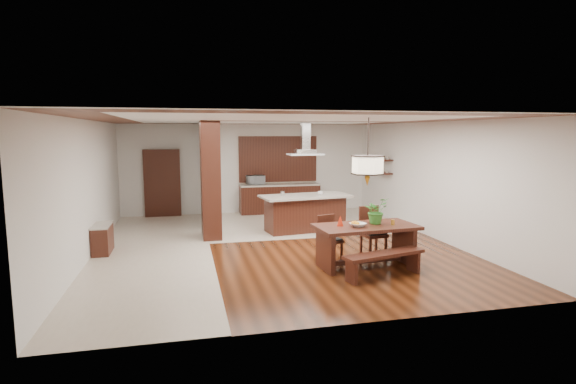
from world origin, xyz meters
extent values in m
plane|color=#341709|center=(0.00, 0.00, 0.00)|extent=(9.00, 9.00, 0.00)
cube|color=white|center=(0.00, 0.00, 2.90)|extent=(8.00, 9.00, 0.04)
cube|color=silver|center=(0.00, 4.50, 1.45)|extent=(8.00, 0.04, 2.90)
cube|color=silver|center=(0.00, -4.50, 1.45)|extent=(8.00, 0.04, 2.90)
cube|color=silver|center=(-4.00, 0.00, 1.45)|extent=(0.04, 9.00, 2.90)
cube|color=silver|center=(4.00, 0.00, 1.45)|extent=(0.04, 9.00, 2.90)
cube|color=beige|center=(-2.75, 0.00, 0.01)|extent=(2.50, 9.00, 0.01)
cube|color=beige|center=(1.25, 2.50, 0.01)|extent=(5.50, 4.00, 0.01)
cube|color=#3C1B0F|center=(0.00, 0.00, 2.88)|extent=(8.00, 9.00, 0.02)
cube|color=black|center=(-1.40, 1.20, 1.45)|extent=(0.45, 1.00, 2.90)
cube|color=silver|center=(-1.40, 3.30, 1.45)|extent=(0.18, 2.40, 2.90)
cube|color=black|center=(-3.81, 0.20, 0.32)|extent=(0.37, 0.88, 0.63)
cube|color=black|center=(-2.70, 4.40, 1.05)|extent=(1.10, 0.20, 2.10)
cube|color=black|center=(1.00, 4.20, 0.45)|extent=(2.60, 0.60, 0.90)
cube|color=#B4AB9D|center=(1.00, 4.20, 0.92)|extent=(2.60, 0.62, 0.05)
cube|color=#AB7833|center=(1.00, 4.46, 1.75)|extent=(2.60, 0.08, 1.50)
cube|color=black|center=(3.87, 2.60, 1.40)|extent=(0.26, 0.90, 0.04)
cube|color=black|center=(3.87, 2.60, 1.80)|extent=(0.26, 0.90, 0.04)
cube|color=black|center=(1.40, -2.01, 0.79)|extent=(2.05, 1.14, 0.07)
cube|color=black|center=(0.55, -2.07, 0.38)|extent=(0.15, 0.79, 0.76)
cube|color=black|center=(2.25, -1.94, 0.38)|extent=(0.15, 0.79, 0.76)
imported|color=#317A28|center=(1.64, -1.91, 1.08)|extent=(0.59, 0.55, 0.52)
imported|color=beige|center=(1.18, -2.11, 0.86)|extent=(0.39, 0.39, 0.07)
cone|color=#B4220C|center=(0.88, -1.95, 0.92)|extent=(0.14, 0.14, 0.20)
cylinder|color=gold|center=(1.92, -2.09, 0.87)|extent=(0.08, 0.08, 0.10)
cube|color=black|center=(1.08, 1.34, 0.46)|extent=(2.14, 1.04, 0.92)
cube|color=#B4AB9D|center=(1.08, 1.29, 0.95)|extent=(2.48, 1.34, 0.05)
imported|color=silver|center=(1.47, 1.22, 1.03)|extent=(0.17, 0.17, 0.10)
imported|color=silver|center=(0.21, 4.23, 1.10)|extent=(0.62, 0.51, 0.29)
camera|label=1|loc=(-2.04, -10.03, 2.62)|focal=28.00mm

